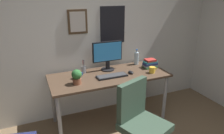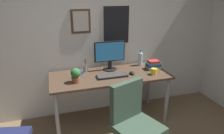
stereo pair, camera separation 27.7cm
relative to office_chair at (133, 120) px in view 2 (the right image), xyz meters
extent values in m
cube|color=silver|center=(-0.17, 1.26, 0.77)|extent=(4.40, 0.08, 2.60)
cube|color=#4C3823|center=(-0.35, 1.22, 0.94)|extent=(0.28, 0.02, 0.34)
cube|color=beige|center=(-0.35, 1.21, 0.94)|extent=(0.22, 0.00, 0.28)
cube|color=black|center=(0.19, 1.22, 0.86)|extent=(0.40, 0.01, 0.56)
cube|color=#4C3828|center=(-0.03, 0.83, 0.21)|extent=(1.68, 0.71, 0.03)
cylinder|color=#9EA0A5|center=(-0.80, 0.53, -0.17)|extent=(0.05, 0.05, 0.72)
cylinder|color=#9EA0A5|center=(0.75, 0.53, -0.17)|extent=(0.05, 0.05, 0.72)
cylinder|color=#9EA0A5|center=(-0.80, 1.12, -0.17)|extent=(0.05, 0.05, 0.72)
cylinder|color=#9EA0A5|center=(0.75, 1.12, -0.17)|extent=(0.05, 0.05, 0.72)
cube|color=#334738|center=(0.03, -0.07, -0.07)|extent=(0.60, 0.60, 0.08)
cube|color=#334738|center=(-0.04, 0.11, 0.20)|extent=(0.42, 0.22, 0.45)
cylinder|color=black|center=(0.03, 1.02, 0.23)|extent=(0.20, 0.20, 0.01)
cube|color=black|center=(0.03, 1.02, 0.30)|extent=(0.05, 0.04, 0.12)
cube|color=black|center=(0.03, 1.03, 0.51)|extent=(0.46, 0.02, 0.30)
cube|color=#338CD8|center=(0.03, 1.01, 0.51)|extent=(0.43, 0.00, 0.27)
cube|color=black|center=(-0.02, 0.74, 0.24)|extent=(0.43, 0.15, 0.02)
cube|color=#38383A|center=(-0.02, 0.74, 0.25)|extent=(0.41, 0.13, 0.00)
ellipsoid|color=black|center=(0.28, 0.75, 0.24)|extent=(0.06, 0.11, 0.04)
cylinder|color=silver|center=(0.55, 1.08, 0.33)|extent=(0.07, 0.07, 0.20)
cylinder|color=silver|center=(0.55, 1.08, 0.45)|extent=(0.03, 0.03, 0.04)
cylinder|color=#2659B2|center=(0.55, 1.08, 0.47)|extent=(0.03, 0.03, 0.01)
cylinder|color=yellow|center=(0.57, 0.66, 0.27)|extent=(0.08, 0.08, 0.09)
torus|color=yellow|center=(0.63, 0.66, 0.28)|extent=(0.05, 0.01, 0.05)
cylinder|color=#2659B2|center=(-0.47, 0.87, 0.28)|extent=(0.08, 0.08, 0.10)
torus|color=#2659B2|center=(-0.42, 0.87, 0.28)|extent=(0.05, 0.01, 0.05)
cylinder|color=brown|center=(-0.52, 0.70, 0.26)|extent=(0.11, 0.11, 0.07)
sphere|color=#2D6B33|center=(-0.52, 0.70, 0.36)|extent=(0.13, 0.13, 0.13)
ellipsoid|color=#287A38|center=(-0.55, 0.73, 0.38)|extent=(0.07, 0.08, 0.02)
ellipsoid|color=#287A38|center=(-0.49, 0.73, 0.37)|extent=(0.07, 0.08, 0.02)
ellipsoid|color=#287A38|center=(-0.55, 0.67, 0.37)|extent=(0.08, 0.07, 0.02)
cylinder|color=#9EA0A5|center=(-0.34, 1.05, 0.27)|extent=(0.07, 0.07, 0.09)
cylinder|color=#263FBF|center=(-0.33, 1.05, 0.35)|extent=(0.01, 0.01, 0.13)
cylinder|color=red|center=(-0.34, 1.05, 0.35)|extent=(0.01, 0.01, 0.13)
cylinder|color=black|center=(-0.33, 1.06, 0.35)|extent=(0.01, 0.01, 0.13)
cylinder|color=#9EA0A5|center=(-0.33, 1.05, 0.36)|extent=(0.01, 0.03, 0.14)
cylinder|color=#9EA0A5|center=(-0.34, 1.05, 0.36)|extent=(0.01, 0.02, 0.14)
cube|color=#33723F|center=(0.67, 0.86, 0.24)|extent=(0.20, 0.15, 0.02)
cube|color=gray|center=(0.67, 0.86, 0.26)|extent=(0.21, 0.12, 0.02)
cube|color=navy|center=(0.67, 0.86, 0.29)|extent=(0.21, 0.12, 0.03)
cube|color=#26727A|center=(0.67, 0.86, 0.32)|extent=(0.20, 0.11, 0.02)
cube|color=#B22D28|center=(0.67, 0.87, 0.35)|extent=(0.15, 0.13, 0.03)
camera|label=1|loc=(-1.04, -1.67, 1.32)|focal=32.86mm
camera|label=2|loc=(-0.78, -1.77, 1.32)|focal=32.86mm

